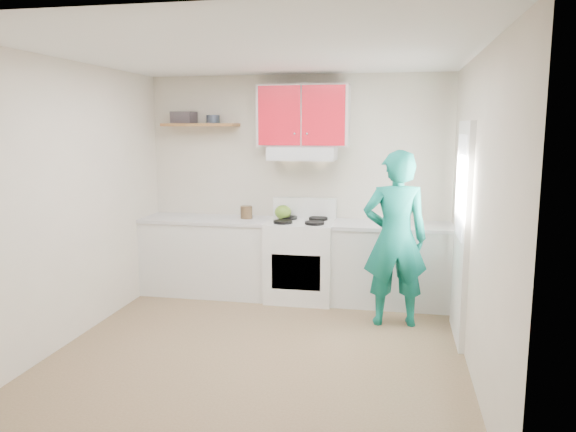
% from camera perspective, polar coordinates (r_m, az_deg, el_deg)
% --- Properties ---
extents(floor, '(3.80, 3.80, 0.00)m').
position_cam_1_polar(floor, '(5.10, -2.93, -13.81)').
color(floor, brown).
rests_on(floor, ground).
extents(ceiling, '(3.60, 3.80, 0.04)m').
position_cam_1_polar(ceiling, '(4.73, -3.20, 16.56)').
color(ceiling, white).
rests_on(ceiling, floor).
extents(back_wall, '(3.60, 0.04, 2.60)m').
position_cam_1_polar(back_wall, '(6.59, 0.99, 3.18)').
color(back_wall, beige).
rests_on(back_wall, floor).
extents(front_wall, '(3.60, 0.04, 2.60)m').
position_cam_1_polar(front_wall, '(2.97, -12.07, -4.52)').
color(front_wall, beige).
rests_on(front_wall, floor).
extents(left_wall, '(0.04, 3.80, 2.60)m').
position_cam_1_polar(left_wall, '(5.47, -21.68, 1.28)').
color(left_wall, beige).
rests_on(left_wall, floor).
extents(right_wall, '(0.04, 3.80, 2.60)m').
position_cam_1_polar(right_wall, '(4.65, 19.00, 0.12)').
color(right_wall, beige).
rests_on(right_wall, floor).
extents(door, '(0.05, 0.85, 2.05)m').
position_cam_1_polar(door, '(5.38, 17.59, -1.60)').
color(door, white).
rests_on(door, floor).
extents(door_glass, '(0.01, 0.55, 0.95)m').
position_cam_1_polar(door_glass, '(5.31, 17.52, 2.92)').
color(door_glass, white).
rests_on(door_glass, door).
extents(counter_left, '(1.52, 0.60, 0.90)m').
position_cam_1_polar(counter_left, '(6.71, -8.29, -4.17)').
color(counter_left, silver).
rests_on(counter_left, floor).
extents(counter_right, '(1.32, 0.60, 0.90)m').
position_cam_1_polar(counter_right, '(6.34, 10.71, -5.03)').
color(counter_right, silver).
rests_on(counter_right, floor).
extents(stove, '(0.76, 0.65, 0.92)m').
position_cam_1_polar(stove, '(6.40, 1.33, -4.64)').
color(stove, white).
rests_on(stove, floor).
extents(range_hood, '(0.76, 0.44, 0.15)m').
position_cam_1_polar(range_hood, '(6.33, 1.54, 6.52)').
color(range_hood, silver).
rests_on(range_hood, back_wall).
extents(upper_cabinets, '(1.02, 0.33, 0.70)m').
position_cam_1_polar(upper_cabinets, '(6.37, 1.64, 10.36)').
color(upper_cabinets, red).
rests_on(upper_cabinets, back_wall).
extents(shelf, '(0.90, 0.30, 0.04)m').
position_cam_1_polar(shelf, '(6.71, -9.08, 9.34)').
color(shelf, brown).
rests_on(shelf, back_wall).
extents(books, '(0.30, 0.23, 0.14)m').
position_cam_1_polar(books, '(6.82, -10.77, 10.03)').
color(books, '#433B40').
rests_on(books, shelf).
extents(tin, '(0.16, 0.16, 0.10)m').
position_cam_1_polar(tin, '(6.67, -7.79, 9.94)').
color(tin, '#333D4C').
rests_on(tin, shelf).
extents(kettle, '(0.22, 0.22, 0.17)m').
position_cam_1_polar(kettle, '(6.45, -0.53, 0.40)').
color(kettle, '#5A8224').
rests_on(kettle, stove).
extents(crock, '(0.17, 0.17, 0.17)m').
position_cam_1_polar(crock, '(6.52, -4.34, 0.30)').
color(crock, '#47341F').
rests_on(crock, counter_left).
extents(cutting_board, '(0.35, 0.30, 0.02)m').
position_cam_1_polar(cutting_board, '(6.28, 10.15, -0.87)').
color(cutting_board, olive).
rests_on(cutting_board, counter_right).
extents(silicone_mat, '(0.39, 0.35, 0.01)m').
position_cam_1_polar(silicone_mat, '(6.31, 14.31, -1.02)').
color(silicone_mat, '#B11312').
rests_on(silicone_mat, counter_right).
extents(person, '(0.70, 0.51, 1.78)m').
position_cam_1_polar(person, '(5.60, 11.08, -2.33)').
color(person, '#0C6F5F').
rests_on(person, floor).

